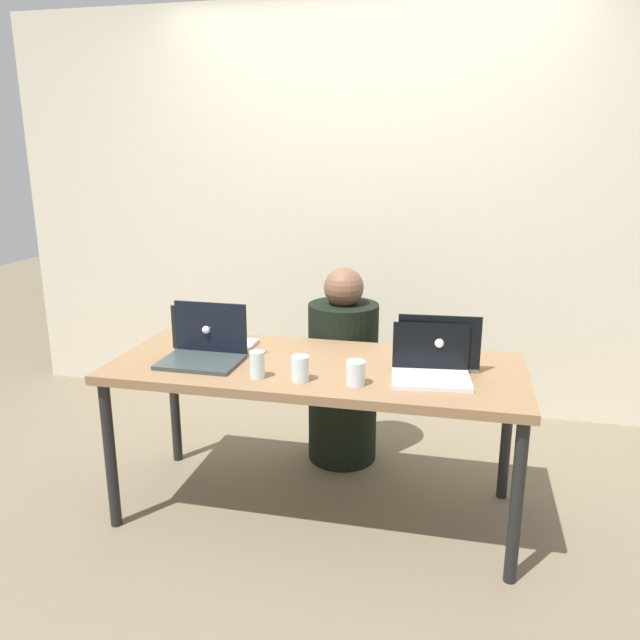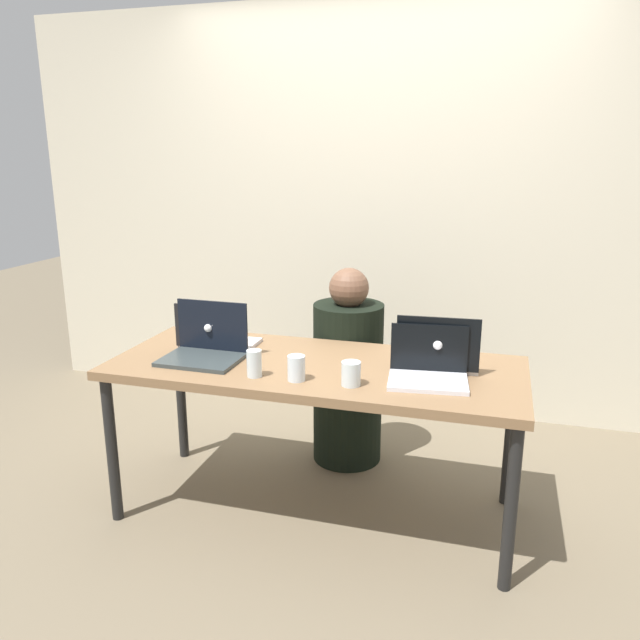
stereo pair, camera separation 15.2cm
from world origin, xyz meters
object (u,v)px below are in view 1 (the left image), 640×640
water_glass_right (356,374)px  water_glass_left (257,366)px  laptop_front_right (431,368)px  laptop_back_right (438,354)px  laptop_back_left (214,339)px  laptop_front_left (204,349)px  water_glass_center (300,370)px  person_at_center (343,376)px

water_glass_right → water_glass_left: (-0.41, -0.01, 0.01)m
laptop_front_right → laptop_back_right: bearing=77.1°
laptop_front_right → laptop_back_left: bearing=164.1°
laptop_back_right → laptop_front_right: laptop_back_right is taller
laptop_front_right → water_glass_right: bearing=-161.2°
laptop_front_left → water_glass_center: laptop_front_left is taller
water_glass_center → water_glass_left: water_glass_left is taller
person_at_center → water_glass_center: (-0.03, -0.77, 0.30)m
laptop_front_right → water_glass_left: 0.71m
person_at_center → laptop_front_left: size_ratio=3.06×
water_glass_left → person_at_center: bearing=74.6°
laptop_back_left → laptop_back_right: bearing=180.0°
laptop_front_left → person_at_center: bearing=51.1°
laptop_front_right → water_glass_center: (-0.52, -0.14, -0.00)m
water_glass_left → laptop_back_left: bearing=135.1°
water_glass_center → water_glass_left: (-0.18, -0.01, 0.00)m
laptop_front_left → laptop_back_left: (-0.02, 0.17, -0.00)m
water_glass_center → laptop_front_right: bearing=15.6°
water_glass_center → laptop_back_left: bearing=148.0°
person_at_center → water_glass_left: 0.86m
laptop_back_right → water_glass_center: (-0.53, -0.32, -0.01)m
laptop_front_right → water_glass_right: size_ratio=3.46×
laptop_back_left → person_at_center: bearing=-139.9°
laptop_back_right → laptop_back_left: laptop_back_right is taller
laptop_back_left → water_glass_left: bearing=134.7°
laptop_front_left → water_glass_left: (0.30, -0.15, -0.00)m
laptop_back_right → laptop_front_left: bearing=5.8°
water_glass_right → laptop_front_right: bearing=25.3°
laptop_front_left → laptop_front_right: 0.99m
water_glass_center → water_glass_right: bearing=1.8°
laptop_front_left → water_glass_center: bearing=-16.3°
laptop_back_left → water_glass_left: laptop_back_left is taller
water_glass_center → water_glass_right: (0.23, 0.01, -0.00)m
laptop_back_right → water_glass_left: 0.79m
person_at_center → water_glass_center: size_ratio=10.12×
laptop_back_right → laptop_front_right: size_ratio=1.06×
laptop_front_left → laptop_back_right: bearing=10.3°
laptop_back_left → water_glass_center: size_ratio=3.32×
water_glass_center → water_glass_left: 0.18m
water_glass_right → water_glass_left: water_glass_left is taller
laptop_front_left → water_glass_right: size_ratio=3.53×
laptop_back_right → water_glass_center: size_ratio=3.45×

